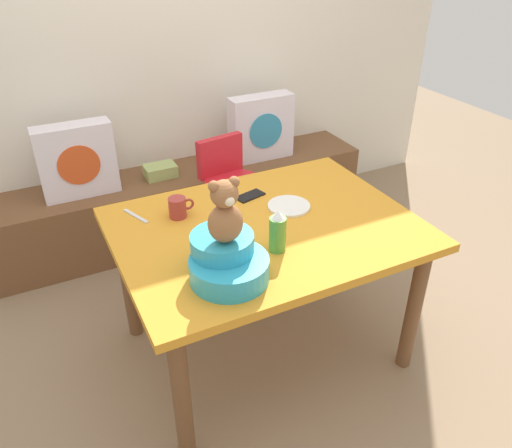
# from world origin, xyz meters

# --- Properties ---
(ground_plane) EXTENTS (8.00, 8.00, 0.00)m
(ground_plane) POSITION_xyz_m (0.00, 0.00, 0.00)
(ground_plane) COLOR #8C7256
(back_wall) EXTENTS (4.40, 0.10, 2.60)m
(back_wall) POSITION_xyz_m (0.00, 1.52, 1.30)
(back_wall) COLOR silver
(back_wall) RESTS_ON ground_plane
(window_bench) EXTENTS (2.60, 0.44, 0.46)m
(window_bench) POSITION_xyz_m (0.00, 1.25, 0.23)
(window_bench) COLOR brown
(window_bench) RESTS_ON ground_plane
(pillow_floral_left) EXTENTS (0.44, 0.15, 0.44)m
(pillow_floral_left) POSITION_xyz_m (-0.62, 1.23, 0.68)
(pillow_floral_left) COLOR silver
(pillow_floral_left) RESTS_ON window_bench
(pillow_floral_right) EXTENTS (0.44, 0.15, 0.44)m
(pillow_floral_right) POSITION_xyz_m (0.60, 1.23, 0.68)
(pillow_floral_right) COLOR silver
(pillow_floral_right) RESTS_ON window_bench
(book_stack) EXTENTS (0.20, 0.14, 0.08)m
(book_stack) POSITION_xyz_m (-0.12, 1.25, 0.50)
(book_stack) COLOR #A1B766
(book_stack) RESTS_ON window_bench
(dining_table) EXTENTS (1.31, 0.99, 0.74)m
(dining_table) POSITION_xyz_m (0.00, 0.00, 0.64)
(dining_table) COLOR orange
(dining_table) RESTS_ON ground_plane
(highchair) EXTENTS (0.37, 0.49, 0.79)m
(highchair) POSITION_xyz_m (0.19, 0.81, 0.52)
(highchair) COLOR red
(highchair) RESTS_ON ground_plane
(infant_seat_teal) EXTENTS (0.30, 0.33, 0.16)m
(infant_seat_teal) POSITION_xyz_m (-0.30, -0.26, 0.81)
(infant_seat_teal) COLOR #2BA0C1
(infant_seat_teal) RESTS_ON dining_table
(teddy_bear) EXTENTS (0.13, 0.12, 0.25)m
(teddy_bear) POSITION_xyz_m (-0.30, -0.26, 1.02)
(teddy_bear) COLOR #955F38
(teddy_bear) RESTS_ON infant_seat_teal
(ketchup_bottle) EXTENTS (0.07, 0.07, 0.18)m
(ketchup_bottle) POSITION_xyz_m (-0.05, -0.19, 0.83)
(ketchup_bottle) COLOR #4C8C33
(ketchup_bottle) RESTS_ON dining_table
(coffee_mug) EXTENTS (0.12, 0.08, 0.09)m
(coffee_mug) POSITION_xyz_m (-0.32, 0.24, 0.79)
(coffee_mug) COLOR #9E332D
(coffee_mug) RESTS_ON dining_table
(dinner_plate_near) EXTENTS (0.20, 0.20, 0.01)m
(dinner_plate_near) POSITION_xyz_m (0.17, 0.09, 0.75)
(dinner_plate_near) COLOR white
(dinner_plate_near) RESTS_ON dining_table
(cell_phone) EXTENTS (0.16, 0.10, 0.01)m
(cell_phone) POSITION_xyz_m (0.05, 0.27, 0.74)
(cell_phone) COLOR black
(cell_phone) RESTS_ON dining_table
(table_fork) EXTENTS (0.08, 0.16, 0.01)m
(table_fork) POSITION_xyz_m (-0.50, 0.33, 0.74)
(table_fork) COLOR silver
(table_fork) RESTS_ON dining_table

